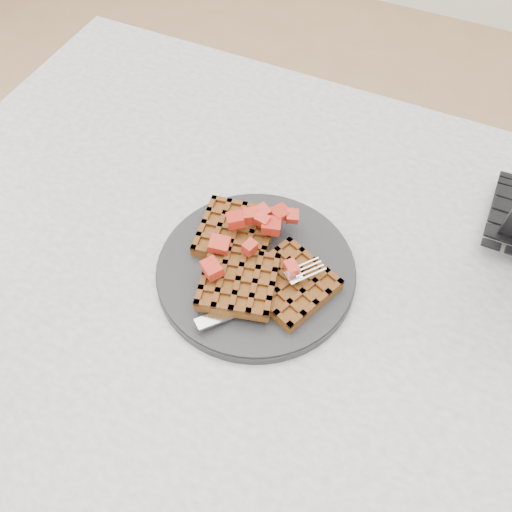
{
  "coord_description": "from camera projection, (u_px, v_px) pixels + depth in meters",
  "views": [
    {
      "loc": [
        0.1,
        -0.39,
        1.36
      ],
      "look_at": [
        -0.07,
        -0.02,
        0.79
      ],
      "focal_mm": 40.0,
      "sensor_mm": 36.0,
      "label": 1
    }
  ],
  "objects": [
    {
      "name": "ground",
      "position": [
        286.0,
        460.0,
        1.33
      ],
      "size": [
        4.0,
        4.0,
        0.0
      ],
      "primitive_type": "plane",
      "color": "tan",
      "rests_on": "ground"
    },
    {
      "name": "waffles",
      "position": [
        255.0,
        264.0,
        0.71
      ],
      "size": [
        0.21,
        0.18,
        0.03
      ],
      "color": "brown",
      "rests_on": "plate"
    },
    {
      "name": "strawberry_pile",
      "position": [
        256.0,
        249.0,
        0.69
      ],
      "size": [
        0.15,
        0.15,
        0.02
      ],
      "primitive_type": null,
      "color": "maroon",
      "rests_on": "waffles"
    },
    {
      "name": "table",
      "position": [
        305.0,
        328.0,
        0.82
      ],
      "size": [
        1.2,
        0.8,
        0.75
      ],
      "color": "silver",
      "rests_on": "ground"
    },
    {
      "name": "plate",
      "position": [
        256.0,
        271.0,
        0.73
      ],
      "size": [
        0.26,
        0.26,
        0.02
      ],
      "primitive_type": "cylinder",
      "color": "black",
      "rests_on": "table"
    },
    {
      "name": "fork",
      "position": [
        270.0,
        295.0,
        0.69
      ],
      "size": [
        0.13,
        0.16,
        0.02
      ],
      "primitive_type": null,
      "rotation": [
        0.0,
        0.0,
        -0.66
      ],
      "color": "silver",
      "rests_on": "plate"
    }
  ]
}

